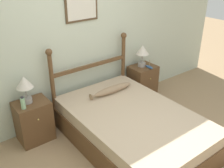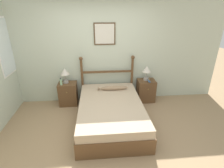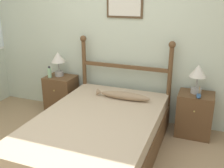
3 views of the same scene
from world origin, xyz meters
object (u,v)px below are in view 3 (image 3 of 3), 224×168
(table_lamp_left, at_px, (58,60))
(table_lamp_right, at_px, (198,74))
(fish_pillow, at_px, (123,96))
(bed, at_px, (97,136))
(bottle, at_px, (50,72))
(nightstand_right, at_px, (194,114))
(nightstand_left, at_px, (61,94))
(model_boat, at_px, (199,96))

(table_lamp_left, height_order, table_lamp_right, same)
(table_lamp_right, relative_size, fish_pillow, 0.52)
(bed, bearing_deg, table_lamp_left, 138.62)
(bottle, bearing_deg, fish_pillow, -8.83)
(nightstand_right, relative_size, table_lamp_right, 1.55)
(table_lamp_left, bearing_deg, nightstand_left, -43.29)
(bed, distance_m, nightstand_right, 1.38)
(bottle, bearing_deg, table_lamp_left, 52.52)
(bed, distance_m, model_boat, 1.37)
(table_lamp_right, distance_m, fish_pillow, 1.00)
(nightstand_left, relative_size, nightstand_right, 1.00)
(nightstand_left, height_order, nightstand_right, same)
(bed, bearing_deg, table_lamp_right, 42.54)
(table_lamp_right, bearing_deg, model_boat, -72.88)
(bed, distance_m, table_lamp_left, 1.55)
(bottle, bearing_deg, bed, -35.15)
(nightstand_left, bearing_deg, fish_pillow, -14.10)
(table_lamp_right, height_order, bottle, table_lamp_right)
(table_lamp_right, relative_size, bottle, 2.08)
(table_lamp_right, xyz_separation_m, model_boat, (0.04, -0.14, -0.24))
(table_lamp_right, bearing_deg, table_lamp_left, 179.85)
(bottle, height_order, model_boat, bottle)
(nightstand_right, bearing_deg, bottle, -177.64)
(fish_pillow, bearing_deg, table_lamp_right, 19.32)
(nightstand_left, xyz_separation_m, table_lamp_right, (2.05, 0.03, 0.56))
(nightstand_right, bearing_deg, model_boat, -75.79)
(table_lamp_left, distance_m, table_lamp_right, 2.08)
(nightstand_left, relative_size, model_boat, 3.57)
(fish_pillow, bearing_deg, nightstand_right, 17.52)
(nightstand_left, xyz_separation_m, model_boat, (2.09, -0.12, 0.32))
(nightstand_left, relative_size, table_lamp_left, 1.55)
(nightstand_right, distance_m, table_lamp_left, 2.17)
(bottle, bearing_deg, table_lamp_right, 3.07)
(bottle, bearing_deg, nightstand_left, 35.13)
(bed, height_order, fish_pillow, fish_pillow)
(bed, xyz_separation_m, nightstand_left, (-1.03, 0.91, 0.05))
(model_boat, xyz_separation_m, fish_pillow, (-0.94, -0.17, -0.07))
(fish_pillow, bearing_deg, bottle, 171.17)
(bed, relative_size, model_boat, 12.49)
(nightstand_right, relative_size, fish_pillow, 0.80)
(table_lamp_left, bearing_deg, model_boat, -4.03)
(nightstand_right, relative_size, bottle, 3.21)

